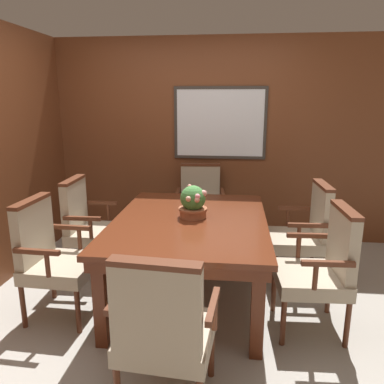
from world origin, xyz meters
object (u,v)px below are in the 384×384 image
object	(u,v)px
chair_right_near	(322,265)
potted_plant	(193,202)
chair_right_far	(305,230)
chair_head_near	(163,327)
dining_table	(190,229)
chair_left_near	(51,254)
chair_head_far	(200,202)
chair_left_far	(89,223)

from	to	relation	value
chair_right_near	potted_plant	distance (m)	1.16
chair_right_far	chair_right_near	bearing A→B (deg)	-3.90
chair_right_near	chair_head_near	distance (m)	1.37
dining_table	chair_right_near	size ratio (longest dim) A/B	1.77
dining_table	chair_left_near	world-z (taller)	chair_left_near
chair_head_far	chair_right_far	xyz separation A→B (m)	(1.08, -0.85, 0.00)
potted_plant	chair_left_near	bearing A→B (deg)	-157.64
chair_right_far	chair_right_near	size ratio (longest dim) A/B	1.00
chair_left_near	chair_right_near	bearing A→B (deg)	-86.96
dining_table	potted_plant	distance (m)	0.23
chair_left_far	chair_left_near	size ratio (longest dim) A/B	1.00
potted_plant	chair_left_far	bearing A→B (deg)	163.34
chair_right_near	chair_head_near	bearing A→B (deg)	-51.85
chair_right_far	potted_plant	distance (m)	1.15
dining_table	chair_head_far	distance (m)	1.27
chair_left_near	chair_left_far	bearing A→B (deg)	1.82
chair_head_far	chair_right_far	distance (m)	1.37
chair_head_near	chair_left_near	world-z (taller)	same
chair_head_near	chair_head_far	bearing A→B (deg)	-84.90
chair_right_far	chair_left_near	distance (m)	2.28
chair_head_far	chair_left_near	size ratio (longest dim) A/B	1.00
chair_head_near	chair_left_near	size ratio (longest dim) A/B	1.00
chair_head_far	chair_right_near	xyz separation A→B (m)	(1.06, -1.63, 0.00)
chair_head_near	chair_left_near	xyz separation A→B (m)	(-1.08, 0.87, 0.00)
dining_table	potted_plant	bearing A→B (deg)	69.86
chair_head_near	chair_left_far	xyz separation A→B (m)	(-1.07, 1.65, 0.00)
chair_right_near	chair_left_far	world-z (taller)	same
chair_right_far	chair_left_far	xyz separation A→B (m)	(-2.12, -0.03, 0.00)
chair_head_near	potted_plant	distance (m)	1.37
chair_head_near	chair_left_far	world-z (taller)	same
potted_plant	dining_table	bearing A→B (deg)	-110.14
dining_table	chair_head_near	bearing A→B (deg)	-89.93
chair_head_far	chair_head_near	xyz separation A→B (m)	(0.03, -2.53, 0.00)
chair_right_near	chair_right_far	bearing A→B (deg)	175.98
chair_right_near	chair_left_near	xyz separation A→B (m)	(-2.11, -0.03, 0.00)
chair_right_far	chair_head_far	bearing A→B (deg)	-130.80
chair_head_near	potted_plant	size ratio (longest dim) A/B	3.40
dining_table	chair_head_near	xyz separation A→B (m)	(0.00, -1.27, -0.12)
chair_left_far	potted_plant	size ratio (longest dim) A/B	3.40
chair_head_far	potted_plant	size ratio (longest dim) A/B	3.40
chair_right_near	potted_plant	size ratio (longest dim) A/B	3.40
chair_right_near	chair_left_far	size ratio (longest dim) A/B	1.00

